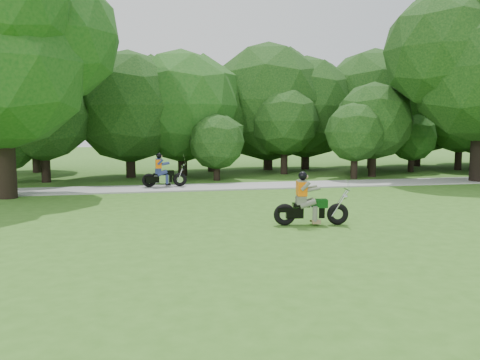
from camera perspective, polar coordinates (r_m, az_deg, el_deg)
name	(u,v)px	position (r m, az deg, el deg)	size (l,w,h in m)	color
ground	(335,221)	(13.80, 11.52, -4.96)	(100.00, 100.00, 0.00)	#36651C
walkway	(266,186)	(21.30, 3.18, -0.68)	(60.00, 2.20, 0.06)	gray
tree_line	(272,109)	(28.20, 3.88, 8.60)	(40.63, 12.20, 7.79)	black
big_tree_west	(1,44)	(20.23, -27.11, 14.50)	(8.64, 6.56, 9.96)	black
big_tree_east	(478,57)	(25.91, 27.05, 13.23)	(9.07, 6.89, 10.46)	black
chopper_motorcycle	(308,205)	(13.05, 8.26, -3.09)	(2.10, 0.67, 1.50)	black
touring_motorcycle	(162,175)	(20.81, -9.53, 0.65)	(1.96, 0.57, 1.50)	black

